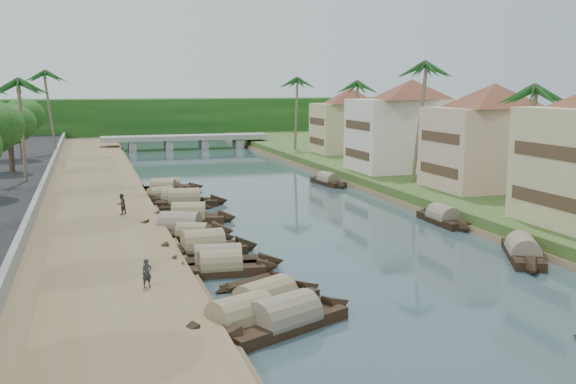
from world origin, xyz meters
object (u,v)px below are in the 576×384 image
object	(u,v)px
person_near	(147,273)
sampan_1	(241,322)
bridge	(186,139)
sampan_0	(284,320)

from	to	relation	value
person_near	sampan_1	bearing A→B (deg)	-75.24
bridge	sampan_1	bearing A→B (deg)	-96.84
bridge	sampan_1	xyz separation A→B (m)	(-9.97, -83.05, -1.30)
sampan_0	sampan_1	xyz separation A→B (m)	(-1.85, 0.42, 0.00)
bridge	sampan_1	distance (m)	83.65
sampan_1	person_near	xyz separation A→B (m)	(-3.58, 5.03, 1.10)
sampan_1	sampan_0	bearing A→B (deg)	-35.33
sampan_0	sampan_1	size ratio (longest dim) A/B	1.09
bridge	person_near	world-z (taller)	bridge
sampan_0	sampan_1	distance (m)	1.90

